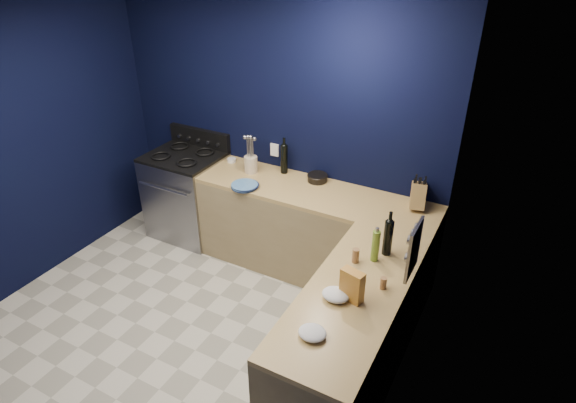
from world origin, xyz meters
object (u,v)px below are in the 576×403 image
Objects in this scene: plate_stack at (245,186)px; crouton_bag at (352,286)px; knife_block at (418,195)px; gas_range at (188,196)px; utensil_crock at (251,164)px.

crouton_bag is at bearing -34.05° from plate_stack.
knife_block reaches higher than plate_stack.
gas_range is at bearing 169.66° from knife_block.
crouton_bag is at bearing -27.03° from gas_range.
knife_block is at bearing 101.98° from crouton_bag.
crouton_bag is (1.47, -0.99, 0.10)m from plate_stack.
plate_stack is at bearing -179.77° from knife_block.
gas_range is at bearing 166.38° from plate_stack.
utensil_crock is (-0.12, 0.31, 0.07)m from plate_stack.
plate_stack is 1.77m from crouton_bag.
knife_block reaches higher than gas_range.
plate_stack reaches higher than gas_range.
crouton_bag reaches higher than gas_range.
crouton_bag is at bearing -39.30° from utensil_crock.
knife_block is (1.65, 0.10, 0.03)m from utensil_crock.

